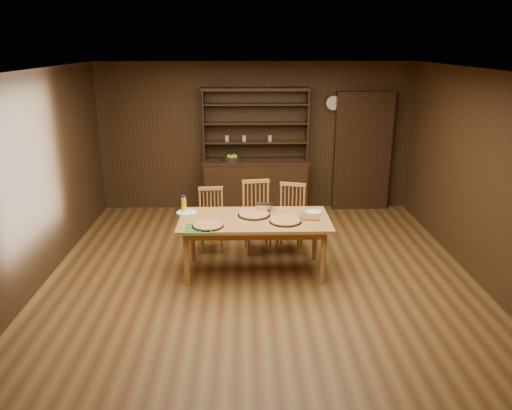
{
  "coord_description": "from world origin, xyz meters",
  "views": [
    {
      "loc": [
        -0.2,
        -5.78,
        2.91
      ],
      "look_at": [
        -0.05,
        0.4,
        0.88
      ],
      "focal_mm": 35.0,
      "sensor_mm": 36.0,
      "label": 1
    }
  ],
  "objects_px": {
    "china_hutch": "(256,179)",
    "dining_table": "(254,224)",
    "chair_left": "(211,217)",
    "chair_center": "(257,213)",
    "chair_right": "(291,215)",
    "juice_bottle": "(184,204)"
  },
  "relations": [
    {
      "from": "dining_table",
      "to": "chair_right",
      "type": "xyz_separation_m",
      "value": [
        0.55,
        0.8,
        -0.16
      ]
    },
    {
      "from": "china_hutch",
      "to": "chair_left",
      "type": "height_order",
      "value": "china_hutch"
    },
    {
      "from": "chair_left",
      "to": "chair_center",
      "type": "bearing_deg",
      "value": -6.08
    },
    {
      "from": "china_hutch",
      "to": "dining_table",
      "type": "bearing_deg",
      "value": -91.71
    },
    {
      "from": "chair_center",
      "to": "chair_right",
      "type": "relative_size",
      "value": 1.05
    },
    {
      "from": "dining_table",
      "to": "chair_left",
      "type": "height_order",
      "value": "chair_left"
    },
    {
      "from": "china_hutch",
      "to": "dining_table",
      "type": "height_order",
      "value": "china_hutch"
    },
    {
      "from": "chair_center",
      "to": "juice_bottle",
      "type": "xyz_separation_m",
      "value": [
        -0.98,
        -0.52,
        0.31
      ]
    },
    {
      "from": "dining_table",
      "to": "chair_center",
      "type": "relative_size",
      "value": 1.88
    },
    {
      "from": "chair_center",
      "to": "chair_right",
      "type": "bearing_deg",
      "value": -7.26
    },
    {
      "from": "chair_right",
      "to": "china_hutch",
      "type": "bearing_deg",
      "value": 121.56
    },
    {
      "from": "chair_left",
      "to": "juice_bottle",
      "type": "height_order",
      "value": "juice_bottle"
    },
    {
      "from": "dining_table",
      "to": "juice_bottle",
      "type": "xyz_separation_m",
      "value": [
        -0.93,
        0.28,
        0.19
      ]
    },
    {
      "from": "dining_table",
      "to": "chair_center",
      "type": "distance_m",
      "value": 0.81
    },
    {
      "from": "chair_right",
      "to": "juice_bottle",
      "type": "relative_size",
      "value": 4.26
    },
    {
      "from": "dining_table",
      "to": "chair_right",
      "type": "bearing_deg",
      "value": 55.59
    },
    {
      "from": "chair_left",
      "to": "chair_center",
      "type": "distance_m",
      "value": 0.67
    },
    {
      "from": "china_hutch",
      "to": "chair_left",
      "type": "distance_m",
      "value": 1.82
    },
    {
      "from": "chair_left",
      "to": "chair_center",
      "type": "relative_size",
      "value": 0.89
    },
    {
      "from": "china_hutch",
      "to": "chair_center",
      "type": "height_order",
      "value": "china_hutch"
    },
    {
      "from": "china_hutch",
      "to": "chair_center",
      "type": "bearing_deg",
      "value": -90.77
    },
    {
      "from": "dining_table",
      "to": "chair_left",
      "type": "bearing_deg",
      "value": 126.48
    }
  ]
}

